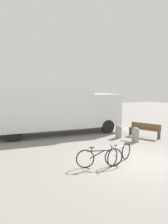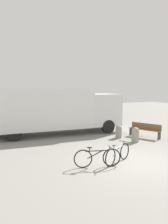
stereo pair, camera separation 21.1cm
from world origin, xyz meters
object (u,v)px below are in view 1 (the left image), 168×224
(park_bench, at_px, (145,129))
(bicycle_near, at_px, (99,157))
(bicycle_middle, at_px, (120,153))
(bollard_near_bench, at_px, (135,134))
(delivery_truck, at_px, (54,109))
(bollard_far_bench, at_px, (119,131))

(park_bench, distance_m, bicycle_near, 6.02)
(bicycle_middle, distance_m, bollard_near_bench, 3.72)
(delivery_truck, height_order, bicycle_middle, delivery_truck)
(park_bench, bearing_deg, bicycle_near, 99.50)
(delivery_truck, distance_m, bollard_near_bench, 5.35)
(bollard_near_bench, distance_m, bollard_far_bench, 1.27)
(bicycle_near, bearing_deg, bollard_near_bench, 50.43)
(delivery_truck, relative_size, park_bench, 4.47)
(delivery_truck, height_order, bollard_far_bench, delivery_truck)
(bollard_far_bench, bearing_deg, park_bench, -20.39)
(bicycle_middle, xyz_separation_m, bollard_near_bench, (2.86, 2.37, 0.07))
(park_bench, height_order, bicycle_middle, park_bench)
(park_bench, bearing_deg, bollard_far_bench, 48.07)
(park_bench, xyz_separation_m, bollard_near_bench, (-1.33, -0.68, -0.05))
(delivery_truck, relative_size, bollard_far_bench, 11.15)
(bicycle_middle, bearing_deg, bollard_near_bench, 15.75)
(bicycle_near, bearing_deg, bicycle_middle, 21.26)
(bollard_near_bench, bearing_deg, delivery_truck, 128.16)
(delivery_truck, bearing_deg, bollard_far_bench, -38.69)
(park_bench, distance_m, bollard_far_bench, 1.65)
(bollard_near_bench, bearing_deg, park_bench, 27.09)
(bollard_near_bench, bearing_deg, bicycle_near, -147.67)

